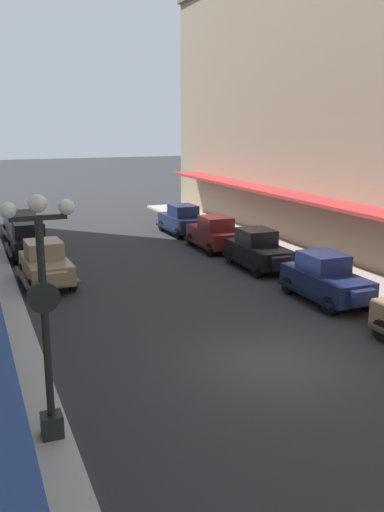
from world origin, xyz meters
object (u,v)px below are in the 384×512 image
(parked_car_2, at_px, (214,232))
(parked_car_3, at_px, (326,277))
(parked_car_7, at_px, (29,239))
(parked_car_0, at_px, (22,223))
(parked_car_1, at_px, (182,219))
(parked_car_4, at_px, (258,249))
(parked_car_6, at_px, (45,263))
(lamp_post_with_clock, at_px, (44,309))

(parked_car_2, distance_m, parked_car_3, 9.72)
(parked_car_7, bearing_deg, parked_car_0, 87.79)
(parked_car_0, xyz_separation_m, parked_car_3, (9.44, -16.77, 0.00))
(parked_car_1, xyz_separation_m, parked_car_4, (0.25, -9.10, 0.00))
(parked_car_1, bearing_deg, parked_car_2, -89.63)
(parked_car_4, bearing_deg, parked_car_0, 129.53)
(parked_car_3, distance_m, parked_car_6, 11.50)
(parked_car_1, distance_m, parked_car_3, 14.38)
(parked_car_2, relative_size, parked_car_7, 1.00)
(parked_car_1, relative_size, parked_car_7, 1.00)
(parked_car_4, bearing_deg, parked_car_6, 173.23)
(parked_car_7, bearing_deg, parked_car_6, -88.99)
(parked_car_3, relative_size, parked_car_6, 0.99)
(parked_car_0, relative_size, parked_car_1, 1.01)
(parked_car_6, height_order, lamp_post_with_clock, lamp_post_with_clock)
(parked_car_6, height_order, parked_car_7, same)
(parked_car_4, bearing_deg, parked_car_3, -90.36)
(parked_car_1, relative_size, parked_car_3, 1.00)
(parked_car_0, relative_size, parked_car_3, 1.01)
(parked_car_6, distance_m, lamp_post_with_clock, 12.46)
(parked_car_7, height_order, lamp_post_with_clock, lamp_post_with_clock)
(parked_car_1, xyz_separation_m, parked_car_6, (-9.33, -7.96, 0.00))
(parked_car_4, distance_m, lamp_post_with_clock, 15.85)
(parked_car_2, relative_size, parked_car_6, 1.00)
(parked_car_6, bearing_deg, parked_car_0, 89.44)
(parked_car_6, distance_m, parked_car_7, 5.32)
(parked_car_2, xyz_separation_m, parked_car_3, (0.19, -9.72, 0.00))
(parked_car_1, bearing_deg, parked_car_3, -89.14)
(lamp_post_with_clock, bearing_deg, parked_car_2, 54.70)
(parked_car_2, xyz_separation_m, parked_car_6, (-9.36, -3.30, 0.00))
(parked_car_0, distance_m, parked_car_7, 5.03)
(parked_car_1, bearing_deg, parked_car_0, 165.48)
(parked_car_3, height_order, parked_car_6, same)
(parked_car_6, bearing_deg, parked_car_1, 40.47)
(parked_car_4, distance_m, parked_car_7, 11.63)
(parked_car_1, bearing_deg, parked_car_7, -164.36)
(parked_car_0, height_order, parked_car_3, same)
(parked_car_1, xyz_separation_m, parked_car_3, (0.22, -14.38, 0.00))
(parked_car_2, relative_size, parked_car_3, 1.00)
(lamp_post_with_clock, bearing_deg, parked_car_3, 27.35)
(parked_car_3, bearing_deg, parked_car_0, 119.39)
(lamp_post_with_clock, bearing_deg, parked_car_0, 85.67)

